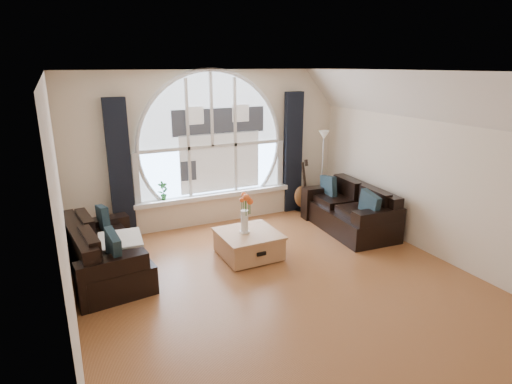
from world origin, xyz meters
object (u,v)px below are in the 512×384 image
object	(u,v)px
sofa_left	(106,249)
vase_flowers	(244,208)
coffee_chest	(249,243)
potted_plant	(163,191)
floor_lamp	(322,172)
guitar	(302,185)
sofa_right	(349,208)

from	to	relation	value
sofa_left	vase_flowers	world-z (taller)	vase_flowers
coffee_chest	potted_plant	bearing A→B (deg)	118.01
floor_lamp	potted_plant	bearing A→B (deg)	172.82
floor_lamp	guitar	world-z (taller)	floor_lamp
vase_flowers	sofa_left	bearing A→B (deg)	172.97
coffee_chest	potted_plant	world-z (taller)	potted_plant
sofa_right	sofa_left	bearing A→B (deg)	-176.75
vase_flowers	guitar	distance (m)	2.32
sofa_left	sofa_right	bearing A→B (deg)	-7.48
coffee_chest	guitar	xyz separation A→B (m)	(1.79, 1.41, 0.32)
sofa_right	floor_lamp	bearing A→B (deg)	88.98
sofa_right	guitar	xyz separation A→B (m)	(-0.23, 1.18, 0.13)
coffee_chest	potted_plant	xyz separation A→B (m)	(-0.88, 1.59, 0.50)
sofa_left	guitar	size ratio (longest dim) A/B	1.59
sofa_left	potted_plant	distance (m)	1.76
sofa_right	guitar	bearing A→B (deg)	104.66
sofa_right	vase_flowers	bearing A→B (deg)	-170.51
sofa_left	guitar	bearing A→B (deg)	9.83
sofa_right	coffee_chest	xyz separation A→B (m)	(-2.02, -0.23, -0.19)
sofa_right	coffee_chest	distance (m)	2.04
sofa_right	floor_lamp	size ratio (longest dim) A/B	1.08
floor_lamp	potted_plant	xyz separation A→B (m)	(-2.98, 0.37, -0.08)
sofa_right	vase_flowers	world-z (taller)	vase_flowers
potted_plant	sofa_right	bearing A→B (deg)	-25.07
guitar	potted_plant	world-z (taller)	guitar
sofa_left	potted_plant	world-z (taller)	potted_plant
sofa_left	coffee_chest	size ratio (longest dim) A/B	1.96
vase_flowers	guitar	xyz separation A→B (m)	(1.84, 1.39, -0.24)
sofa_left	vase_flowers	xyz separation A→B (m)	(1.94, -0.24, 0.37)
guitar	floor_lamp	bearing A→B (deg)	-40.97
floor_lamp	coffee_chest	bearing A→B (deg)	-149.97
sofa_right	potted_plant	bearing A→B (deg)	158.56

